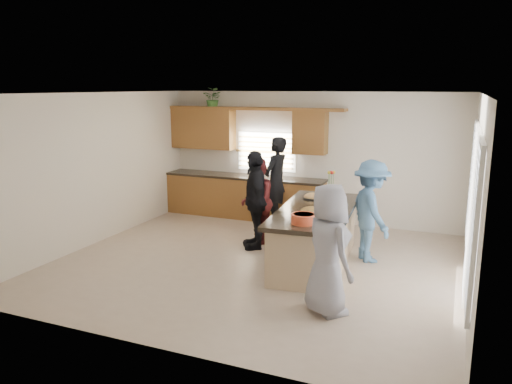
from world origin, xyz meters
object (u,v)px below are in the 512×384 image
at_px(island, 315,238).
at_px(salad_bowl, 304,218).
at_px(woman_right_front, 328,250).
at_px(woman_left_mid, 256,201).
at_px(woman_right_back, 371,211).
at_px(woman_left_back, 276,181).
at_px(woman_left_front, 255,200).

xyz_separation_m(island, salad_bowl, (0.08, -0.95, 0.58)).
relative_size(salad_bowl, woman_right_front, 0.21).
bearing_deg(island, woman_left_mid, 148.00).
bearing_deg(woman_right_back, woman_left_back, 22.56).
bearing_deg(island, woman_right_front, -74.07).
bearing_deg(salad_bowl, island, 95.00).
bearing_deg(woman_left_front, woman_left_back, 156.17).
bearing_deg(woman_left_front, woman_right_back, 62.02).
height_order(woman_left_back, woman_left_front, woman_left_back).
relative_size(island, woman_left_back, 1.48).
bearing_deg(woman_left_mid, woman_left_back, 168.68).
distance_m(island, woman_left_back, 2.55).
height_order(woman_right_back, woman_right_front, woman_right_back).
height_order(woman_left_mid, woman_left_front, woman_left_front).
distance_m(woman_left_back, woman_right_back, 2.72).
distance_m(woman_left_mid, woman_right_back, 2.15).
height_order(salad_bowl, woman_right_front, woman_right_front).
xyz_separation_m(woman_left_back, woman_left_front, (0.19, -1.61, -0.04)).
height_order(woman_left_back, woman_right_front, woman_left_back).
bearing_deg(woman_right_front, woman_left_mid, -5.25).
height_order(island, woman_right_back, woman_right_back).
relative_size(woman_right_back, woman_right_front, 1.00).
distance_m(island, woman_left_mid, 1.54).
bearing_deg(woman_left_mid, salad_bowl, 24.78).
bearing_deg(woman_left_back, woman_left_front, 18.77).
distance_m(woman_left_mid, woman_right_front, 3.11).
bearing_deg(woman_right_front, salad_bowl, -8.11).
bearing_deg(woman_right_front, woman_left_front, -3.19).
bearing_deg(woman_left_mid, island, 46.73).
distance_m(woman_right_back, woman_right_front, 2.24).
height_order(woman_left_front, woman_right_front, woman_left_front).
xyz_separation_m(island, woman_right_front, (0.65, -1.71, 0.41)).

